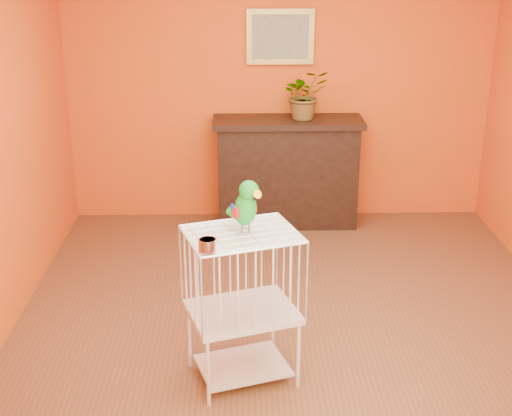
{
  "coord_description": "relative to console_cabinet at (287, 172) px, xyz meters",
  "views": [
    {
      "loc": [
        -0.37,
        -4.43,
        2.58
      ],
      "look_at": [
        -0.28,
        -0.6,
        1.14
      ],
      "focal_mm": 50.0,
      "sensor_mm": 36.0,
      "label": 1
    }
  ],
  "objects": [
    {
      "name": "ground",
      "position": [
        -0.07,
        -2.01,
        -0.52
      ],
      "size": [
        4.5,
        4.5,
        0.0
      ],
      "primitive_type": "plane",
      "color": "brown",
      "rests_on": "ground"
    },
    {
      "name": "room_shell",
      "position": [
        -0.07,
        -2.01,
        1.07
      ],
      "size": [
        4.5,
        4.5,
        4.5
      ],
      "color": "#E44E15",
      "rests_on": "ground"
    },
    {
      "name": "console_cabinet",
      "position": [
        0.0,
        0.0,
        0.0
      ],
      "size": [
        1.39,
        0.5,
        1.03
      ],
      "color": "black",
      "rests_on": "ground"
    },
    {
      "name": "potted_plant",
      "position": [
        0.15,
        -0.03,
        0.69
      ],
      "size": [
        0.51,
        0.55,
        0.35
      ],
      "primitive_type": "imported",
      "rotation": [
        0.0,
        0.0,
        0.27
      ],
      "color": "#26722D",
      "rests_on": "console_cabinet"
    },
    {
      "name": "framed_picture",
      "position": [
        -0.07,
        0.21,
        1.23
      ],
      "size": [
        0.62,
        0.04,
        0.5
      ],
      "color": "gold",
      "rests_on": "room_shell"
    },
    {
      "name": "birdcage",
      "position": [
        -0.43,
        -2.6,
        -0.01
      ],
      "size": [
        0.75,
        0.66,
        0.98
      ],
      "rotation": [
        0.0,
        0.0,
        0.32
      ],
      "color": "silver",
      "rests_on": "ground"
    },
    {
      "name": "feed_cup",
      "position": [
        -0.62,
        -2.86,
        0.5
      ],
      "size": [
        0.1,
        0.1,
        0.07
      ],
      "primitive_type": "cylinder",
      "color": "silver",
      "rests_on": "birdcage"
    },
    {
      "name": "parrot",
      "position": [
        -0.41,
        -2.58,
        0.63
      ],
      "size": [
        0.23,
        0.27,
        0.33
      ],
      "rotation": [
        0.0,
        0.0,
        0.63
      ],
      "color": "#59544C",
      "rests_on": "birdcage"
    }
  ]
}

